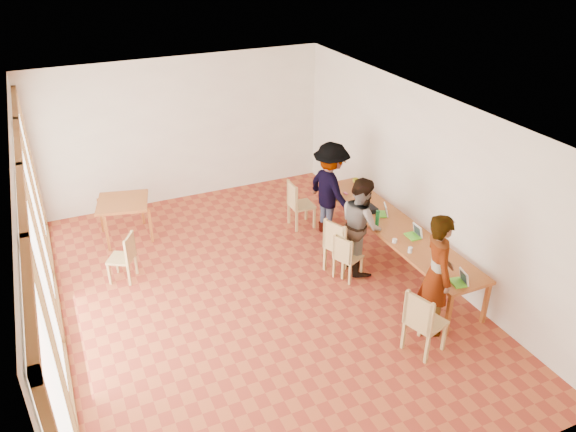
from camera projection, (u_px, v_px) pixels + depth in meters
name	position (u px, v px, depth m)	size (l,w,h in m)	color
ground	(256.00, 295.00, 9.01)	(8.00, 8.00, 0.00)	#A74B28
wall_back	(183.00, 130.00, 11.52)	(6.00, 0.10, 3.00)	white
wall_front	(413.00, 400.00, 5.09)	(6.00, 0.10, 3.00)	white
wall_right	(421.00, 178.00, 9.39)	(0.10, 8.00, 3.00)	white
window_wall	(40.00, 257.00, 7.23)	(0.10, 8.00, 3.00)	white
ceiling	(251.00, 114.00, 7.59)	(6.00, 8.00, 0.04)	white
communal_table	(394.00, 228.00, 9.52)	(0.80, 4.00, 0.75)	#A45824
side_table	(123.00, 205.00, 10.36)	(0.90, 0.90, 0.75)	#A45824
chair_near	(422.00, 317.00, 7.56)	(0.58, 0.58, 0.53)	tan
chair_mid	(345.00, 253.00, 9.19)	(0.50, 0.50, 0.44)	tan
chair_far	(338.00, 241.00, 9.32)	(0.60, 0.60, 0.53)	tan
chair_empty	(297.00, 200.00, 10.74)	(0.45, 0.45, 0.50)	tan
chair_spare	(126.00, 253.00, 9.18)	(0.54, 0.54, 0.45)	tan
person_near	(437.00, 274.00, 7.89)	(0.68, 0.45, 1.87)	gray
person_mid	(361.00, 224.00, 9.35)	(0.82, 0.64, 1.68)	gray
person_far	(331.00, 189.00, 10.39)	(1.17, 0.67, 1.82)	gray
laptop_near	(461.00, 280.00, 7.99)	(0.25, 0.27, 0.20)	#5FDB2F
laptop_mid	(415.00, 233.00, 9.15)	(0.23, 0.26, 0.21)	#5FDB2F
laptop_far	(383.00, 212.00, 9.82)	(0.29, 0.30, 0.20)	#5FDB2F
yellow_mug	(356.00, 181.00, 11.01)	(0.12, 0.12, 0.09)	yellow
green_bottle	(377.00, 218.00, 9.44)	(0.07, 0.07, 0.28)	#187432
clear_glass	(410.00, 250.00, 8.72)	(0.07, 0.07, 0.09)	silver
condiment_cup	(395.00, 241.00, 9.00)	(0.08, 0.08, 0.06)	white
pink_phone	(346.00, 193.00, 10.59)	(0.05, 0.10, 0.01)	#E54E85
black_pouch	(371.00, 209.00, 9.95)	(0.16, 0.26, 0.09)	black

